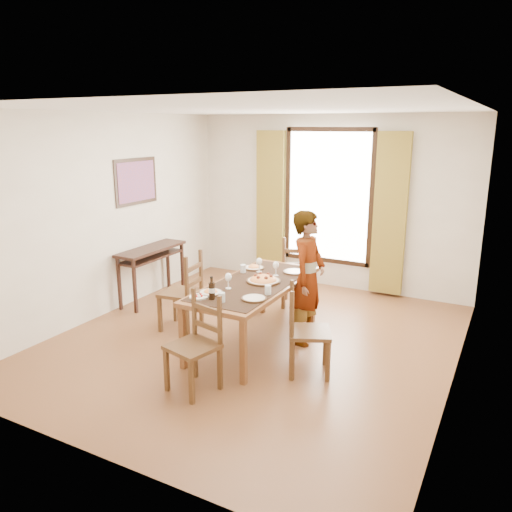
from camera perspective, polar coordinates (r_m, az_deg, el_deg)
The scene contains 22 objects.
ground at distance 6.13m, azimuth -0.19°, elevation -9.65°, with size 5.00×5.00×0.00m, color #503619.
room_shell at distance 5.78m, azimuth 0.36°, elevation 4.90°, with size 4.60×5.10×2.74m.
console_table at distance 7.46m, azimuth -11.86°, elevation 0.08°, with size 0.38×1.20×0.80m.
dining_table at distance 5.83m, azimuth -0.16°, elevation -3.65°, with size 0.86×1.98×0.76m.
chair_west at distance 6.36m, azimuth -8.36°, elevation -4.30°, with size 0.50×0.50×1.01m.
chair_north at distance 7.13m, azimuth 4.88°, elevation -2.01°, with size 0.58×0.58×1.04m.
chair_south at distance 4.95m, azimuth -6.94°, elevation -10.23°, with size 0.52×0.52×0.97m.
chair_east at distance 5.25m, azimuth 5.78°, elevation -8.74°, with size 0.56×0.56×0.96m.
man at distance 5.88m, azimuth 5.95°, elevation -2.49°, with size 0.38×0.58×1.59m, color gray.
plate_sw at distance 5.45m, azimuth -5.21°, elevation -4.00°, with size 0.27×0.27×0.05m, color silver, non-canonical shape.
plate_se at distance 5.25m, azimuth -0.24°, elevation -4.69°, with size 0.27×0.27×0.05m, color silver, non-canonical shape.
plate_nw at distance 6.36m, azimuth -0.24°, elevation -1.21°, with size 0.27×0.27×0.05m, color silver, non-canonical shape.
plate_ne at distance 6.21m, azimuth 4.36°, elevation -1.65°, with size 0.27×0.27×0.05m, color silver, non-canonical shape.
pasta_platter at distance 5.81m, azimuth 0.84°, elevation -2.52°, with size 0.40×0.40×0.10m, color orange, non-canonical shape.
caprese_plate at distance 5.34m, azimuth -6.57°, elevation -4.52°, with size 0.20×0.20×0.04m, color silver, non-canonical shape.
wine_glass_a at distance 5.58m, azimuth -3.19°, elevation -2.84°, with size 0.08×0.08×0.18m, color white, non-canonical shape.
wine_glass_b at distance 6.04m, azimuth 2.28°, elevation -1.44°, with size 0.08×0.08×0.18m, color white, non-canonical shape.
wine_glass_c at distance 6.19m, azimuth 0.36°, elevation -1.03°, with size 0.08×0.08×0.18m, color white, non-canonical shape.
tumbler_a at distance 5.40m, azimuth 1.38°, elevation -3.88°, with size 0.07×0.07×0.10m, color silver.
tumbler_b at distance 6.19m, azimuth -1.48°, elevation -1.45°, with size 0.07×0.07×0.10m, color silver.
tumbler_c at distance 5.18m, azimuth -3.93°, elevation -4.73°, with size 0.07×0.07×0.10m, color silver.
wine_bottle at distance 5.25m, azimuth -5.08°, elevation -3.65°, with size 0.07×0.07×0.25m, color black, non-canonical shape.
Camera 1 is at (2.63, -4.92, 2.53)m, focal length 35.00 mm.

